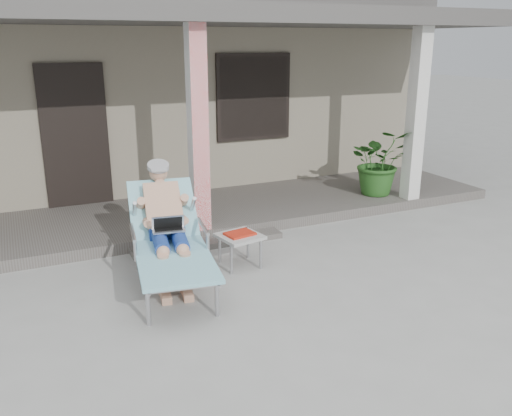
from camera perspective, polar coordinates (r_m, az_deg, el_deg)
name	(u,v)px	position (r m, az deg, el deg)	size (l,w,h in m)	color
ground	(272,306)	(5.51, 1.68, -10.29)	(60.00, 60.00, 0.00)	#9E9E99
house	(126,88)	(11.13, -13.53, 12.17)	(10.40, 5.40, 3.30)	gray
porch_deck	(182,215)	(8.08, -7.76, -0.79)	(10.00, 2.00, 0.15)	#605B56
porch_overhang	(175,22)	(7.65, -8.48, 18.82)	(10.00, 2.30, 2.85)	silver
porch_step	(209,243)	(7.06, -4.98, -3.69)	(2.00, 0.30, 0.07)	#605B56
lounger	(167,211)	(5.89, -9.35, -0.29)	(1.03, 2.06, 1.30)	#B7B7BC
side_table	(240,238)	(6.32, -1.73, -3.16)	(0.54, 0.54, 0.41)	#AEAEA9
potted_palm	(380,162)	(8.97, 12.89, 4.79)	(0.97, 0.84, 1.08)	#26591E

